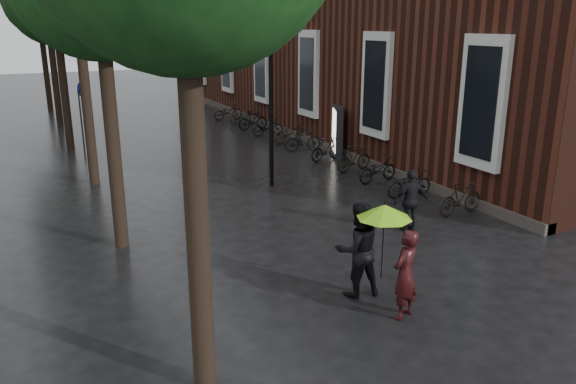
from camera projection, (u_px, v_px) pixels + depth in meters
ground at (463, 352)px, 9.03m from camera, size 120.00×120.00×0.00m
brick_building at (360, 4)px, 28.44m from camera, size 10.20×33.20×12.00m
person_burgundy at (405, 274)px, 9.87m from camera, size 0.71×0.60×1.66m
person_black at (358, 249)px, 10.68m from camera, size 1.00×0.83×1.88m
lime_umbrella at (384, 212)px, 10.11m from camera, size 1.03×1.03×1.52m
pedestrian_walking at (411, 201)px, 14.08m from camera, size 0.97×0.49×1.60m
parked_bicycles at (302, 139)px, 23.29m from camera, size 2.05×18.35×0.96m
ad_lightbox at (337, 131)px, 22.01m from camera, size 0.30×1.32×1.99m
lamp_post at (271, 96)px, 17.43m from camera, size 0.25×0.25×4.79m
cycle_sign at (81, 108)px, 21.90m from camera, size 0.15×0.52×2.86m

